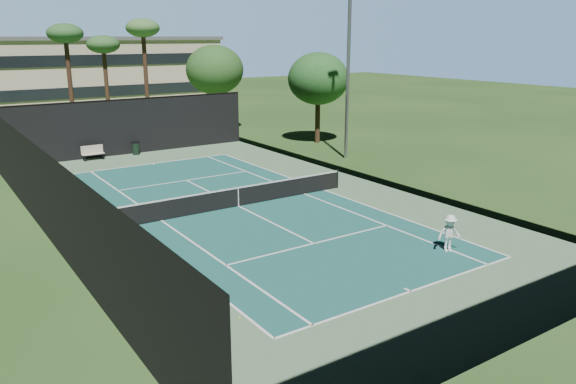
% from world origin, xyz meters
% --- Properties ---
extents(ground, '(160.00, 160.00, 0.00)m').
position_xyz_m(ground, '(0.00, 0.00, 0.00)').
color(ground, '#294C1C').
rests_on(ground, ground).
extents(apron_slab, '(18.00, 32.00, 0.01)m').
position_xyz_m(apron_slab, '(0.00, 0.00, 0.01)').
color(apron_slab, '#597D57').
rests_on(apron_slab, ground).
extents(court_surface, '(10.97, 23.77, 0.01)m').
position_xyz_m(court_surface, '(0.00, 0.00, 0.01)').
color(court_surface, '#1C5A53').
rests_on(court_surface, ground).
extents(court_lines, '(11.07, 23.87, 0.01)m').
position_xyz_m(court_lines, '(0.00, 0.00, 0.02)').
color(court_lines, white).
rests_on(court_lines, ground).
extents(tennis_net, '(12.90, 0.10, 1.10)m').
position_xyz_m(tennis_net, '(0.00, 0.00, 0.56)').
color(tennis_net, black).
rests_on(tennis_net, ground).
extents(fence, '(18.04, 32.05, 4.03)m').
position_xyz_m(fence, '(0.00, 0.06, 2.01)').
color(fence, black).
rests_on(fence, ground).
extents(player, '(1.12, 0.89, 1.52)m').
position_xyz_m(player, '(3.99, -10.06, 0.76)').
color(player, white).
rests_on(player, ground).
extents(tennis_ball_a, '(0.06, 0.06, 0.06)m').
position_xyz_m(tennis_ball_a, '(-5.71, -10.27, 0.03)').
color(tennis_ball_a, '#CCE333').
rests_on(tennis_ball_a, ground).
extents(tennis_ball_b, '(0.06, 0.06, 0.06)m').
position_xyz_m(tennis_ball_b, '(0.08, 0.96, 0.03)').
color(tennis_ball_b, yellow).
rests_on(tennis_ball_b, ground).
extents(tennis_ball_c, '(0.07, 0.07, 0.07)m').
position_xyz_m(tennis_ball_c, '(0.79, 3.31, 0.04)').
color(tennis_ball_c, yellow).
rests_on(tennis_ball_c, ground).
extents(tennis_ball_d, '(0.07, 0.07, 0.07)m').
position_xyz_m(tennis_ball_d, '(-5.24, 2.08, 0.03)').
color(tennis_ball_d, '#ECF237').
rests_on(tennis_ball_d, ground).
extents(park_bench, '(1.50, 0.45, 1.02)m').
position_xyz_m(park_bench, '(-2.98, 15.38, 0.55)').
color(park_bench, beige).
rests_on(park_bench, ground).
extents(trash_bin, '(0.56, 0.56, 0.95)m').
position_xyz_m(trash_bin, '(0.14, 15.49, 0.48)').
color(trash_bin, black).
rests_on(trash_bin, ground).
extents(palm_a, '(2.80, 2.80, 9.32)m').
position_xyz_m(palm_a, '(-2.00, 24.00, 8.19)').
color(palm_a, '#40271B').
rests_on(palm_a, ground).
extents(palm_b, '(2.80, 2.80, 8.42)m').
position_xyz_m(palm_b, '(1.50, 26.00, 7.36)').
color(palm_b, '#432C1C').
rests_on(palm_b, ground).
extents(palm_c, '(2.80, 2.80, 9.77)m').
position_xyz_m(palm_c, '(4.00, 23.00, 8.60)').
color(palm_c, '#422B1C').
rests_on(palm_c, ground).
extents(decid_tree_a, '(5.12, 5.12, 7.62)m').
position_xyz_m(decid_tree_a, '(10.00, 22.00, 5.42)').
color(decid_tree_a, '#412E1C').
rests_on(decid_tree_a, ground).
extents(decid_tree_b, '(4.80, 4.80, 7.14)m').
position_xyz_m(decid_tree_b, '(14.00, 12.00, 5.08)').
color(decid_tree_b, '#44301D').
rests_on(decid_tree_b, ground).
extents(campus_building, '(40.50, 12.50, 8.30)m').
position_xyz_m(campus_building, '(0.00, 45.98, 4.21)').
color(campus_building, beige).
rests_on(campus_building, ground).
extents(light_pole, '(0.90, 0.25, 12.22)m').
position_xyz_m(light_pole, '(12.00, 6.00, 6.46)').
color(light_pole, '#96999E').
rests_on(light_pole, ground).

